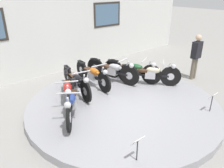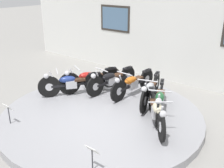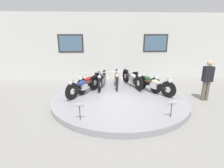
{
  "view_description": "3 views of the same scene",
  "coord_description": "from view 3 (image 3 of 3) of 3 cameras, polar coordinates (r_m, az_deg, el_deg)",
  "views": [
    {
      "loc": [
        -3.67,
        -3.88,
        3.1
      ],
      "look_at": [
        -0.21,
        0.24,
        0.7
      ],
      "focal_mm": 35.0,
      "sensor_mm": 36.0,
      "label": 1
    },
    {
      "loc": [
        4.01,
        -4.61,
        3.39
      ],
      "look_at": [
        0.14,
        0.27,
        0.94
      ],
      "focal_mm": 42.0,
      "sensor_mm": 36.0,
      "label": 2
    },
    {
      "loc": [
        -0.68,
        -6.41,
        2.63
      ],
      "look_at": [
        -0.29,
        0.25,
        0.64
      ],
      "focal_mm": 28.0,
      "sensor_mm": 36.0,
      "label": 3
    }
  ],
  "objects": [
    {
      "name": "ground_plane",
      "position": [
        6.96,
        2.54,
        -5.59
      ],
      "size": [
        60.0,
        60.0,
        0.0
      ],
      "primitive_type": "plane",
      "color": "gray"
    },
    {
      "name": "display_platform",
      "position": [
        6.93,
        2.55,
        -4.84
      ],
      "size": [
        5.21,
        5.21,
        0.2
      ],
      "primitive_type": "cylinder",
      "color": "#99999E",
      "rests_on": "ground_plane"
    },
    {
      "name": "back_wall",
      "position": [
        10.22,
        0.51,
        12.16
      ],
      "size": [
        14.0,
        0.22,
        3.67
      ],
      "color": "silver",
      "rests_on": "ground_plane"
    },
    {
      "name": "motorcycle_blue",
      "position": [
        7.05,
        -9.34,
        -0.46
      ],
      "size": [
        1.21,
        1.66,
        0.8
      ],
      "color": "black",
      "rests_on": "display_platform"
    },
    {
      "name": "motorcycle_red",
      "position": [
        7.57,
        -7.27,
        0.91
      ],
      "size": [
        0.96,
        1.83,
        0.82
      ],
      "color": "black",
      "rests_on": "display_platform"
    },
    {
      "name": "motorcycle_black",
      "position": [
        7.95,
        -3.3,
        1.64
      ],
      "size": [
        0.54,
        1.97,
        0.79
      ],
      "color": "black",
      "rests_on": "display_platform"
    },
    {
      "name": "motorcycle_orange",
      "position": [
        8.13,
        1.56,
        1.99
      ],
      "size": [
        0.54,
        1.99,
        0.79
      ],
      "color": "black",
      "rests_on": "display_platform"
    },
    {
      "name": "motorcycle_silver",
      "position": [
        8.07,
        6.61,
        1.91
      ],
      "size": [
        0.69,
        1.96,
        0.81
      ],
      "color": "black",
      "rests_on": "display_platform"
    },
    {
      "name": "motorcycle_green",
      "position": [
        7.79,
        10.89,
        1.12
      ],
      "size": [
        0.9,
        1.85,
        0.81
      ],
      "color": "black",
      "rests_on": "display_platform"
    },
    {
      "name": "motorcycle_cream",
      "position": [
        7.32,
        13.63,
        -0.09
      ],
      "size": [
        1.31,
        1.58,
        0.8
      ],
      "color": "black",
      "rests_on": "display_platform"
    },
    {
      "name": "info_placard_front_left",
      "position": [
        5.09,
        -10.55,
        -7.66
      ],
      "size": [
        0.26,
        0.11,
        0.51
      ],
      "color": "#333338",
      "rests_on": "display_platform"
    },
    {
      "name": "info_placard_front_centre",
      "position": [
        5.43,
        18.9,
        -6.7
      ],
      "size": [
        0.26,
        0.11,
        0.51
      ],
      "color": "#333338",
      "rests_on": "display_platform"
    },
    {
      "name": "visitor_standing",
      "position": [
        7.72,
        28.7,
        1.66
      ],
      "size": [
        0.36,
        0.22,
        1.62
      ],
      "color": "#6B6051",
      "rests_on": "ground_plane"
    }
  ]
}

